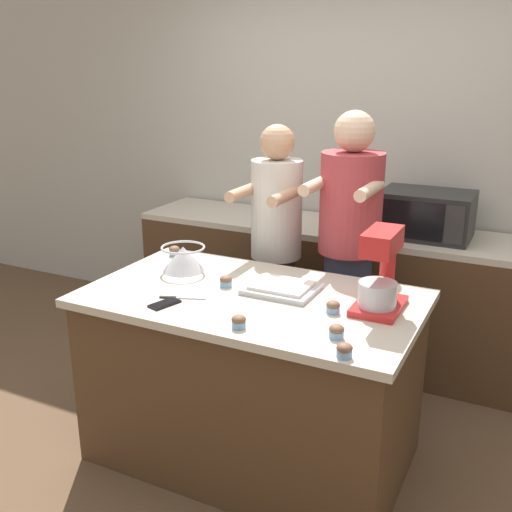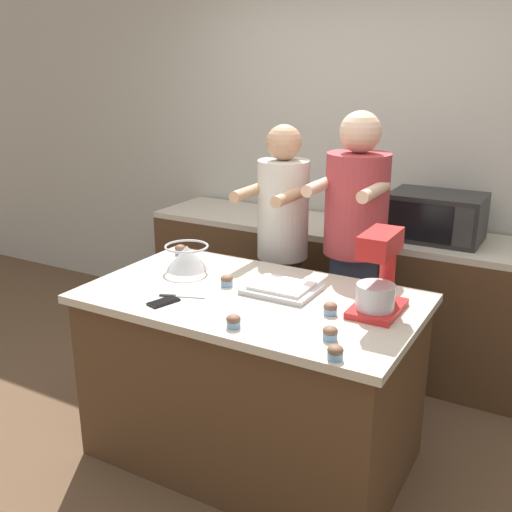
% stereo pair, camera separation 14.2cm
% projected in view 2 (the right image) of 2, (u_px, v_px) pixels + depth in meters
% --- Properties ---
extents(ground_plane, '(16.00, 16.00, 0.00)m').
position_uv_depth(ground_plane, '(252.00, 453.00, 3.12)').
color(ground_plane, brown).
extents(back_wall, '(10.00, 0.06, 2.70)m').
position_uv_depth(back_wall, '(372.00, 153.00, 4.08)').
color(back_wall, '#B2ADA3').
rests_on(back_wall, ground_plane).
extents(island_counter, '(1.59, 0.92, 0.89)m').
position_uv_depth(island_counter, '(251.00, 377.00, 2.98)').
color(island_counter, '#4C331E').
rests_on(island_counter, ground_plane).
extents(back_counter, '(2.80, 0.60, 0.91)m').
position_uv_depth(back_counter, '(347.00, 292.00, 4.06)').
color(back_counter, '#4C331E').
rests_on(back_counter, ground_plane).
extents(person_left, '(0.32, 0.49, 1.61)m').
position_uv_depth(person_left, '(282.00, 253.00, 3.57)').
color(person_left, brown).
rests_on(person_left, ground_plane).
extents(person_right, '(0.36, 0.51, 1.70)m').
position_uv_depth(person_right, '(354.00, 258.00, 3.35)').
color(person_right, '#33384C').
rests_on(person_right, ground_plane).
extents(stand_mixer, '(0.20, 0.30, 0.37)m').
position_uv_depth(stand_mixer, '(379.00, 277.00, 2.60)').
color(stand_mixer, red).
rests_on(stand_mixer, island_counter).
extents(mixing_bowl, '(0.23, 0.23, 0.13)m').
position_uv_depth(mixing_bowl, '(187.00, 257.00, 3.17)').
color(mixing_bowl, '#BCBCC1').
rests_on(mixing_bowl, island_counter).
extents(baking_tray, '(0.33, 0.27, 0.04)m').
position_uv_depth(baking_tray, '(282.00, 288.00, 2.87)').
color(baking_tray, '#BCBCC1').
rests_on(baking_tray, island_counter).
extents(microwave_oven, '(0.55, 0.38, 0.28)m').
position_uv_depth(microwave_oven, '(436.00, 216.00, 3.62)').
color(microwave_oven, black).
rests_on(microwave_oven, back_counter).
extents(cell_phone, '(0.11, 0.16, 0.01)m').
position_uv_depth(cell_phone, '(164.00, 302.00, 2.75)').
color(cell_phone, black).
rests_on(cell_phone, island_counter).
extents(knife, '(0.21, 0.10, 0.01)m').
position_uv_depth(knife, '(179.00, 296.00, 2.82)').
color(knife, '#BCBCC1').
rests_on(knife, island_counter).
extents(cupcake_0, '(0.06, 0.06, 0.06)m').
position_uv_depth(cupcake_0, '(330.00, 308.00, 2.61)').
color(cupcake_0, '#759EC6').
rests_on(cupcake_0, island_counter).
extents(cupcake_1, '(0.06, 0.06, 0.06)m').
position_uv_depth(cupcake_1, '(227.00, 280.00, 2.95)').
color(cupcake_1, '#759EC6').
rests_on(cupcake_1, island_counter).
extents(cupcake_2, '(0.06, 0.06, 0.06)m').
position_uv_depth(cupcake_2, '(234.00, 321.00, 2.48)').
color(cupcake_2, '#759EC6').
rests_on(cupcake_2, island_counter).
extents(cupcake_3, '(0.06, 0.06, 0.06)m').
position_uv_depth(cupcake_3, '(180.00, 249.00, 3.44)').
color(cupcake_3, '#759EC6').
rests_on(cupcake_3, island_counter).
extents(cupcake_4, '(0.06, 0.06, 0.06)m').
position_uv_depth(cupcake_4, '(330.00, 333.00, 2.37)').
color(cupcake_4, '#759EC6').
rests_on(cupcake_4, island_counter).
extents(cupcake_5, '(0.06, 0.06, 0.06)m').
position_uv_depth(cupcake_5, '(335.00, 352.00, 2.22)').
color(cupcake_5, '#759EC6').
rests_on(cupcake_5, island_counter).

